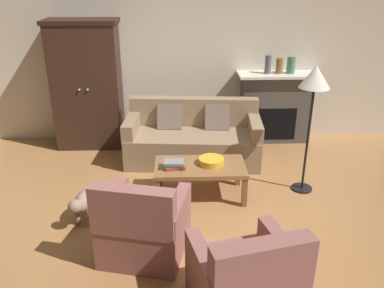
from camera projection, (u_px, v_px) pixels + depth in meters
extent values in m
plane|color=#B27A47|center=(181.00, 220.00, 4.53)|extent=(9.60, 9.60, 0.00)
cube|color=silver|center=(178.00, 53.00, 6.31)|extent=(7.20, 0.10, 2.80)
cube|color=#4C4947|center=(275.00, 109.00, 6.48)|extent=(1.10, 0.36, 1.08)
cube|color=black|center=(277.00, 124.00, 6.39)|extent=(0.60, 0.01, 0.52)
cube|color=white|center=(279.00, 75.00, 6.24)|extent=(1.26, 0.48, 0.04)
cube|color=#382319|center=(87.00, 87.00, 6.15)|extent=(1.00, 0.52, 1.89)
cube|color=#2F1E15|center=(80.00, 21.00, 5.76)|extent=(1.06, 0.55, 0.06)
sphere|color=#ADAFB5|center=(79.00, 90.00, 5.88)|extent=(0.04, 0.04, 0.04)
sphere|color=#ADAFB5|center=(87.00, 90.00, 5.88)|extent=(0.04, 0.04, 0.04)
cube|color=#937A5B|center=(193.00, 147.00, 5.87)|extent=(1.96, 0.99, 0.44)
cube|color=#937A5B|center=(194.00, 111.00, 6.01)|extent=(1.91, 0.33, 0.42)
cube|color=#937A5B|center=(132.00, 125.00, 5.77)|extent=(0.22, 0.81, 0.22)
cube|color=#937A5B|center=(255.00, 127.00, 5.70)|extent=(0.22, 0.81, 0.22)
cube|color=#7F6B60|center=(170.00, 117.00, 5.91)|extent=(0.37, 0.21, 0.37)
cube|color=#7F6B60|center=(217.00, 117.00, 5.88)|extent=(0.37, 0.21, 0.37)
cube|color=olive|center=(200.00, 167.00, 4.87)|extent=(1.10, 0.60, 0.05)
cube|color=brown|center=(158.00, 194.00, 4.70)|extent=(0.06, 0.06, 0.37)
cube|color=brown|center=(244.00, 192.00, 4.73)|extent=(0.06, 0.06, 0.37)
cube|color=brown|center=(159.00, 173.00, 5.18)|extent=(0.06, 0.06, 0.37)
cube|color=brown|center=(238.00, 172.00, 5.21)|extent=(0.06, 0.06, 0.37)
cylinder|color=gold|center=(211.00, 161.00, 4.88)|extent=(0.31, 0.31, 0.08)
cube|color=#B73833|center=(175.00, 166.00, 4.79)|extent=(0.26, 0.20, 0.03)
cube|color=#427A4C|center=(175.00, 164.00, 4.78)|extent=(0.25, 0.18, 0.03)
cube|color=gray|center=(174.00, 162.00, 4.76)|extent=(0.25, 0.18, 0.03)
cylinder|color=#565B66|center=(268.00, 64.00, 6.17)|extent=(0.10, 0.10, 0.28)
cylinder|color=olive|center=(279.00, 66.00, 6.18)|extent=(0.11, 0.11, 0.24)
cylinder|color=slate|center=(291.00, 65.00, 6.18)|extent=(0.13, 0.13, 0.26)
cube|color=#935B56|center=(146.00, 233.00, 3.96)|extent=(0.91, 0.91, 0.42)
cube|color=#935B56|center=(133.00, 212.00, 3.51)|extent=(0.78, 0.33, 0.46)
cube|color=#935B56|center=(178.00, 209.00, 3.78)|extent=(0.28, 0.71, 0.20)
cube|color=#935B56|center=(111.00, 202.00, 3.89)|extent=(0.28, 0.71, 0.20)
cube|color=#935B56|center=(242.00, 288.00, 3.27)|extent=(0.92, 0.92, 0.42)
cube|color=#935B56|center=(262.00, 270.00, 2.82)|extent=(0.78, 0.33, 0.46)
cube|color=#935B56|center=(282.00, 250.00, 3.23)|extent=(0.28, 0.71, 0.20)
cube|color=#935B56|center=(204.00, 265.00, 3.07)|extent=(0.28, 0.71, 0.20)
cylinder|color=black|center=(302.00, 188.00, 5.17)|extent=(0.26, 0.26, 0.02)
cylinder|color=black|center=(308.00, 140.00, 4.91)|extent=(0.03, 0.03, 1.36)
cone|color=white|center=(315.00, 77.00, 4.59)|extent=(0.36, 0.36, 0.26)
ellipsoid|color=gray|center=(86.00, 200.00, 4.45)|extent=(0.29, 0.44, 0.22)
sphere|color=gray|center=(75.00, 207.00, 4.21)|extent=(0.15, 0.15, 0.15)
cylinder|color=gray|center=(87.00, 220.00, 4.41)|extent=(0.06, 0.06, 0.14)
cylinder|color=gray|center=(78.00, 219.00, 4.43)|extent=(0.06, 0.06, 0.14)
cylinder|color=gray|center=(96.00, 208.00, 4.62)|extent=(0.06, 0.06, 0.14)
cylinder|color=gray|center=(87.00, 207.00, 4.64)|extent=(0.06, 0.06, 0.14)
sphere|color=gray|center=(94.00, 188.00, 4.65)|extent=(0.06, 0.06, 0.06)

